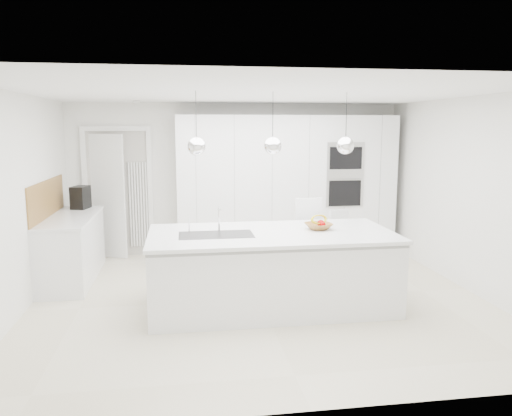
{
  "coord_description": "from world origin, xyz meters",
  "views": [
    {
      "loc": [
        -0.93,
        -5.85,
        2.1
      ],
      "look_at": [
        0.0,
        0.3,
        1.1
      ],
      "focal_mm": 35.0,
      "sensor_mm": 36.0,
      "label": 1
    }
  ],
  "objects": [
    {
      "name": "floor",
      "position": [
        0.0,
        0.0,
        0.0
      ],
      "size": [
        5.5,
        5.5,
        0.0
      ],
      "primitive_type": "plane",
      "color": "beige",
      "rests_on": "ground"
    },
    {
      "name": "wall_back",
      "position": [
        0.0,
        2.5,
        1.25
      ],
      "size": [
        5.5,
        0.0,
        5.5
      ],
      "primitive_type": "plane",
      "rotation": [
        1.57,
        0.0,
        0.0
      ],
      "color": "white",
      "rests_on": "ground"
    },
    {
      "name": "wall_left",
      "position": [
        -2.75,
        0.0,
        1.25
      ],
      "size": [
        0.0,
        5.0,
        5.0
      ],
      "primitive_type": "plane",
      "rotation": [
        1.57,
        0.0,
        1.57
      ],
      "color": "white",
      "rests_on": "ground"
    },
    {
      "name": "ceiling",
      "position": [
        0.0,
        0.0,
        2.5
      ],
      "size": [
        5.5,
        5.5,
        0.0
      ],
      "primitive_type": "plane",
      "rotation": [
        3.14,
        0.0,
        0.0
      ],
      "color": "white",
      "rests_on": "wall_back"
    },
    {
      "name": "tall_cabinets",
      "position": [
        0.8,
        2.2,
        1.15
      ],
      "size": [
        3.6,
        0.6,
        2.3
      ],
      "primitive_type": "cube",
      "color": "white",
      "rests_on": "floor"
    },
    {
      "name": "oven_stack",
      "position": [
        1.7,
        1.89,
        1.35
      ],
      "size": [
        0.62,
        0.04,
        1.05
      ],
      "primitive_type": null,
      "color": "#A5A5A8",
      "rests_on": "tall_cabinets"
    },
    {
      "name": "doorway_frame",
      "position": [
        -1.95,
        2.47,
        1.02
      ],
      "size": [
        1.11,
        0.08,
        2.13
      ],
      "primitive_type": null,
      "color": "white",
      "rests_on": "floor"
    },
    {
      "name": "hallway_door",
      "position": [
        -2.2,
        2.42,
        1.0
      ],
      "size": [
        0.76,
        0.38,
        2.0
      ],
      "primitive_type": "cube",
      "rotation": [
        0.0,
        0.0,
        -0.44
      ],
      "color": "white",
      "rests_on": "floor"
    },
    {
      "name": "radiator",
      "position": [
        -1.63,
        2.46,
        0.85
      ],
      "size": [
        0.32,
        0.04,
        1.4
      ],
      "primitive_type": null,
      "color": "white",
      "rests_on": "floor"
    },
    {
      "name": "left_base_cabinets",
      "position": [
        -2.45,
        1.2,
        0.43
      ],
      "size": [
        0.6,
        1.8,
        0.86
      ],
      "primitive_type": "cube",
      "color": "white",
      "rests_on": "floor"
    },
    {
      "name": "left_worktop",
      "position": [
        -2.45,
        1.2,
        0.88
      ],
      "size": [
        0.62,
        1.82,
        0.04
      ],
      "primitive_type": "cube",
      "color": "white",
      "rests_on": "left_base_cabinets"
    },
    {
      "name": "oak_backsplash",
      "position": [
        -2.74,
        1.2,
        1.15
      ],
      "size": [
        0.02,
        1.8,
        0.5
      ],
      "primitive_type": "cube",
      "color": "olive",
      "rests_on": "wall_left"
    },
    {
      "name": "island_base",
      "position": [
        0.1,
        -0.3,
        0.43
      ],
      "size": [
        2.8,
        1.2,
        0.86
      ],
      "primitive_type": "cube",
      "color": "white",
      "rests_on": "floor"
    },
    {
      "name": "island_worktop",
      "position": [
        0.1,
        -0.25,
        0.88
      ],
      "size": [
        2.84,
        1.4,
        0.04
      ],
      "primitive_type": "cube",
      "color": "white",
      "rests_on": "island_base"
    },
    {
      "name": "island_sink",
      "position": [
        -0.55,
        -0.3,
        0.82
      ],
      "size": [
        0.84,
        0.44,
        0.18
      ],
      "primitive_type": null,
      "color": "#3F3F42",
      "rests_on": "island_worktop"
    },
    {
      "name": "island_tap",
      "position": [
        -0.5,
        -0.1,
        1.05
      ],
      "size": [
        0.02,
        0.02,
        0.3
      ],
      "primitive_type": "cylinder",
      "color": "white",
      "rests_on": "island_worktop"
    },
    {
      "name": "pendant_left",
      "position": [
        -0.75,
        -0.3,
        1.9
      ],
      "size": [
        0.2,
        0.2,
        0.2
      ],
      "primitive_type": "sphere",
      "color": "white",
      "rests_on": "ceiling"
    },
    {
      "name": "pendant_mid",
      "position": [
        0.1,
        -0.3,
        1.9
      ],
      "size": [
        0.2,
        0.2,
        0.2
      ],
      "primitive_type": "sphere",
      "color": "white",
      "rests_on": "ceiling"
    },
    {
      "name": "pendant_right",
      "position": [
        0.95,
        -0.3,
        1.9
      ],
      "size": [
        0.2,
        0.2,
        0.2
      ],
      "primitive_type": "sphere",
      "color": "white",
      "rests_on": "ceiling"
    },
    {
      "name": "fruit_bowl",
      "position": [
        0.69,
        -0.17,
        0.94
      ],
      "size": [
        0.38,
        0.38,
        0.08
      ],
      "primitive_type": "imported",
      "rotation": [
        0.0,
        0.0,
        0.27
      ],
      "color": "olive",
      "rests_on": "island_worktop"
    },
    {
      "name": "espresso_machine",
      "position": [
        -2.43,
        1.87,
        1.07
      ],
      "size": [
        0.27,
        0.35,
        0.34
      ],
      "primitive_type": "cube",
      "rotation": [
        0.0,
        0.0,
        -0.25
      ],
      "color": "black",
      "rests_on": "left_worktop"
    },
    {
      "name": "bar_stool_left",
      "position": [
        0.77,
        0.5,
        0.58
      ],
      "size": [
        0.4,
        0.54,
        1.15
      ],
      "primitive_type": null,
      "rotation": [
        0.0,
        0.0,
        0.04
      ],
      "color": "white",
      "rests_on": "floor"
    },
    {
      "name": "bar_stool_right",
      "position": [
        1.23,
        0.6,
        0.49
      ],
      "size": [
        0.44,
        0.52,
        0.97
      ],
      "primitive_type": null,
      "rotation": [
        0.0,
        0.0,
        0.3
      ],
      "color": "white",
      "rests_on": "floor"
    },
    {
      "name": "apple_a",
      "position": [
        0.72,
        -0.22,
        0.97
      ],
      "size": [
        0.07,
        0.07,
        0.07
      ],
      "primitive_type": "sphere",
      "color": "#9D0103",
      "rests_on": "fruit_bowl"
    },
    {
      "name": "apple_b",
      "position": [
        0.71,
        -0.18,
        0.97
      ],
      "size": [
        0.09,
        0.09,
        0.09
      ],
      "primitive_type": "sphere",
      "color": "#9D0103",
      "rests_on": "fruit_bowl"
    },
    {
      "name": "banana_bunch",
      "position": [
        0.68,
        -0.19,
        1.02
      ],
      "size": [
        0.26,
        0.18,
        0.23
      ],
      "primitive_type": "torus",
      "rotation": [
        1.22,
        0.0,
        0.35
      ],
      "color": "gold",
      "rests_on": "fruit_bowl"
    }
  ]
}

